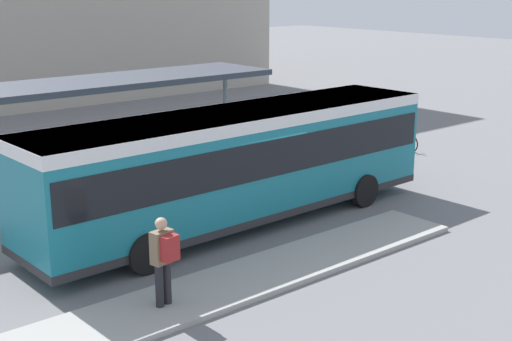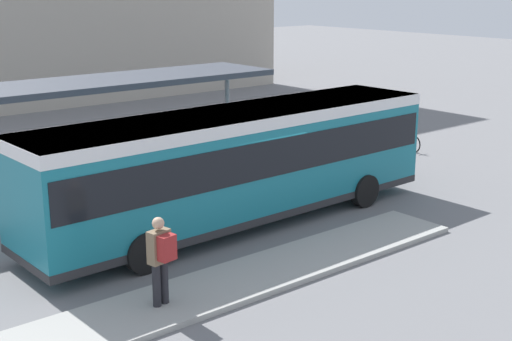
{
  "view_description": "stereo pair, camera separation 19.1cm",
  "coord_description": "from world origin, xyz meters",
  "px_view_note": "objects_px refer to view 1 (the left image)",
  "views": [
    {
      "loc": [
        -11.15,
        -13.87,
        6.23
      ],
      "look_at": [
        0.59,
        0.0,
        1.35
      ],
      "focal_mm": 50.0,
      "sensor_mm": 36.0,
      "label": 1
    },
    {
      "loc": [
        -11.0,
        -13.99,
        6.23
      ],
      "look_at": [
        0.59,
        0.0,
        1.35
      ],
      "focal_mm": 50.0,
      "sensor_mm": 36.0,
      "label": 2
    }
  ],
  "objects_px": {
    "city_bus": "(239,159)",
    "pedestrian_waiting": "(164,256)",
    "bicycle_yellow": "(402,141)",
    "bicycle_black": "(387,137)",
    "potted_planter_near_shelter": "(144,181)"
  },
  "relations": [
    {
      "from": "bicycle_yellow",
      "to": "bicycle_black",
      "type": "relative_size",
      "value": 0.88
    },
    {
      "from": "bicycle_yellow",
      "to": "bicycle_black",
      "type": "bearing_deg",
      "value": -169.87
    },
    {
      "from": "bicycle_yellow",
      "to": "potted_planter_near_shelter",
      "type": "distance_m",
      "value": 10.98
    },
    {
      "from": "city_bus",
      "to": "pedestrian_waiting",
      "type": "bearing_deg",
      "value": -145.66
    },
    {
      "from": "city_bus",
      "to": "pedestrian_waiting",
      "type": "height_order",
      "value": "city_bus"
    },
    {
      "from": "bicycle_yellow",
      "to": "bicycle_black",
      "type": "xyz_separation_m",
      "value": [
        -0.07,
        0.68,
        0.05
      ]
    },
    {
      "from": "city_bus",
      "to": "potted_planter_near_shelter",
      "type": "relative_size",
      "value": 9.08
    },
    {
      "from": "pedestrian_waiting",
      "to": "city_bus",
      "type": "bearing_deg",
      "value": -64.21
    },
    {
      "from": "potted_planter_near_shelter",
      "to": "city_bus",
      "type": "bearing_deg",
      "value": -72.32
    },
    {
      "from": "pedestrian_waiting",
      "to": "bicycle_yellow",
      "type": "bearing_deg",
      "value": -78.08
    },
    {
      "from": "pedestrian_waiting",
      "to": "potted_planter_near_shelter",
      "type": "relative_size",
      "value": 1.37
    },
    {
      "from": "bicycle_black",
      "to": "potted_planter_near_shelter",
      "type": "height_order",
      "value": "potted_planter_near_shelter"
    },
    {
      "from": "city_bus",
      "to": "bicycle_black",
      "type": "bearing_deg",
      "value": 17.1
    },
    {
      "from": "bicycle_yellow",
      "to": "pedestrian_waiting",
      "type": "bearing_deg",
      "value": -63.83
    },
    {
      "from": "city_bus",
      "to": "bicycle_black",
      "type": "relative_size",
      "value": 6.63
    }
  ]
}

